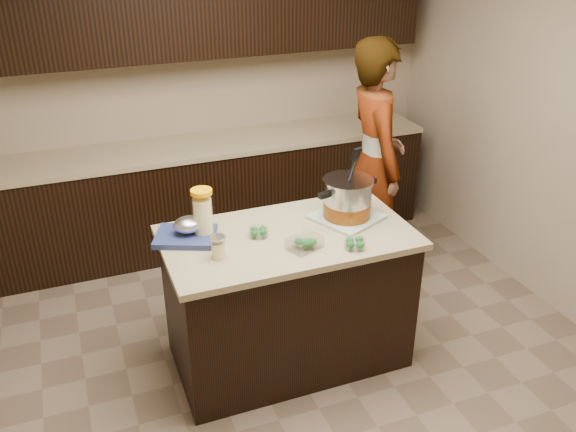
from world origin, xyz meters
name	(u,v)px	position (x,y,z in m)	size (l,w,h in m)	color
ground_plane	(288,356)	(0.00, 0.00, 0.00)	(4.00, 4.00, 0.00)	brown
room_shell	(288,98)	(0.00, 0.00, 1.71)	(4.04, 4.04, 2.72)	tan
back_cabinets	(211,136)	(0.00, 1.74, 0.94)	(3.60, 0.63, 2.33)	black
island	(288,298)	(0.00, 0.00, 0.45)	(1.46, 0.81, 0.90)	black
dish_towel	(347,217)	(0.41, 0.06, 0.91)	(0.36, 0.36, 0.02)	#5E8559
stock_pot	(347,200)	(0.41, 0.06, 1.02)	(0.43, 0.37, 0.44)	#B7B7BC
lemonade_pitcher	(203,216)	(-0.46, 0.14, 1.04)	(0.14, 0.14, 0.30)	#F4E995
mason_jar	(218,248)	(-0.45, -0.11, 0.96)	(0.10, 0.10, 0.14)	#F4E995
broccoli_tub_left	(259,232)	(-0.17, 0.04, 0.92)	(0.13, 0.13, 0.05)	silver
broccoli_tub_right	(355,244)	(0.29, -0.29, 0.93)	(0.13, 0.13, 0.06)	silver
broccoli_tub_rect	(305,243)	(0.03, -0.18, 0.93)	(0.22, 0.19, 0.07)	silver
blue_tray	(187,232)	(-0.56, 0.16, 0.94)	(0.41, 0.38, 0.13)	navy
person	(374,163)	(0.98, 0.76, 0.92)	(0.67, 0.44, 1.84)	gray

